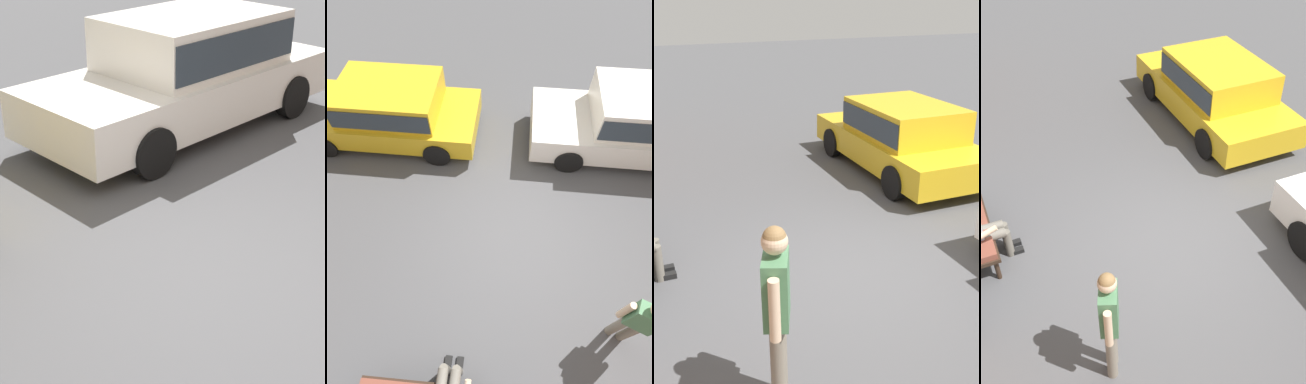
# 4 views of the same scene
# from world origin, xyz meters

# --- Properties ---
(ground_plane) EXTENTS (60.00, 60.00, 0.00)m
(ground_plane) POSITION_xyz_m (0.00, 0.00, 0.00)
(ground_plane) COLOR #4C4C4F
(parked_car_mid) EXTENTS (4.20, 1.95, 1.38)m
(parked_car_mid) POSITION_xyz_m (3.09, -2.58, 0.75)
(parked_car_mid) COLOR gold
(parked_car_mid) RESTS_ON ground_plane
(pedestrian_standing) EXTENTS (0.51, 0.32, 1.73)m
(pedestrian_standing) POSITION_xyz_m (-1.59, 1.62, 1.02)
(pedestrian_standing) COLOR gray
(pedestrian_standing) RESTS_ON ground_plane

